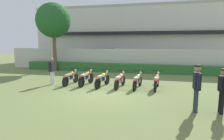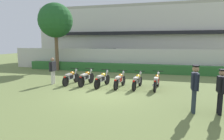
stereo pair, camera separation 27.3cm
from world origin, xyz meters
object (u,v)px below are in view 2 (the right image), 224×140
object	(u,v)px
motorcycle_in_row_1	(86,78)
officer_0	(195,85)
motorcycle_in_row_5	(157,81)
inspector_person	(53,69)
motorcycle_in_row_3	(120,80)
motorcycle_in_row_2	(102,79)
motorcycle_in_row_0	(71,77)
officer_1	(221,88)
motorcycle_in_row_4	(137,81)
parked_car	(102,58)
tree_near_inspector	(56,21)

from	to	relation	value
motorcycle_in_row_1	officer_0	bearing A→B (deg)	-113.72
motorcycle_in_row_5	inspector_person	size ratio (longest dim) A/B	1.18
inspector_person	motorcycle_in_row_3	bearing A→B (deg)	1.76
motorcycle_in_row_2	motorcycle_in_row_3	bearing A→B (deg)	-80.42
motorcycle_in_row_3	motorcycle_in_row_5	xyz separation A→B (m)	(2.03, 0.15, 0.01)
motorcycle_in_row_0	motorcycle_in_row_1	world-z (taller)	motorcycle_in_row_1
motorcycle_in_row_0	officer_1	xyz separation A→B (m)	(7.44, -3.11, 0.52)
motorcycle_in_row_4	motorcycle_in_row_5	world-z (taller)	motorcycle_in_row_5
inspector_person	officer_0	size ratio (longest dim) A/B	0.93
motorcycle_in_row_0	officer_0	bearing A→B (deg)	-111.59
parked_car	motorcycle_in_row_4	size ratio (longest dim) A/B	2.53
parked_car	officer_0	size ratio (longest dim) A/B	2.67
parked_car	inspector_person	xyz separation A→B (m)	(-0.29, -8.97, 0.03)
parked_car	tree_near_inspector	size ratio (longest dim) A/B	0.79
tree_near_inspector	motorcycle_in_row_0	size ratio (longest dim) A/B	3.29
parked_car	officer_0	world-z (taller)	parked_car
motorcycle_in_row_5	officer_1	distance (m)	3.98
parked_car	officer_0	distance (m)	14.02
motorcycle_in_row_5	officer_0	size ratio (longest dim) A/B	1.10
inspector_person	officer_1	size ratio (longest dim) A/B	1.00
inspector_person	officer_1	xyz separation A→B (m)	(8.55, -2.90, 0.00)
parked_car	officer_1	bearing A→B (deg)	-47.75
motorcycle_in_row_0	motorcycle_in_row_3	size ratio (longest dim) A/B	0.98
tree_near_inspector	officer_0	size ratio (longest dim) A/B	3.40
officer_0	motorcycle_in_row_1	bearing A→B (deg)	-29.04
motorcycle_in_row_5	officer_1	world-z (taller)	officer_1
parked_car	motorcycle_in_row_2	distance (m)	9.32
tree_near_inspector	motorcycle_in_row_4	size ratio (longest dim) A/B	3.22
motorcycle_in_row_4	officer_1	world-z (taller)	officer_1
tree_near_inspector	motorcycle_in_row_2	distance (m)	8.90
motorcycle_in_row_2	officer_0	bearing A→B (deg)	-115.43
motorcycle_in_row_2	inspector_person	xyz separation A→B (m)	(-3.15, -0.11, 0.52)
motorcycle_in_row_1	motorcycle_in_row_3	world-z (taller)	motorcycle_in_row_1
motorcycle_in_row_4	inspector_person	world-z (taller)	inspector_person
inspector_person	motorcycle_in_row_5	bearing A→B (deg)	2.61
motorcycle_in_row_5	inspector_person	world-z (taller)	inspector_person
motorcycle_in_row_0	motorcycle_in_row_1	distance (m)	0.99
parked_car	officer_1	distance (m)	14.46
motorcycle_in_row_1	inspector_person	size ratio (longest dim) A/B	1.13
motorcycle_in_row_0	officer_0	xyz separation A→B (m)	(6.57, -3.16, 0.61)
motorcycle_in_row_2	motorcycle_in_row_4	bearing A→B (deg)	-78.76
motorcycle_in_row_1	motorcycle_in_row_4	xyz separation A→B (m)	(3.08, -0.06, -0.02)
parked_car	tree_near_inspector	world-z (taller)	tree_near_inspector
inspector_person	motorcycle_in_row_2	bearing A→B (deg)	2.04
motorcycle_in_row_2	inspector_person	distance (m)	3.19
motorcycle_in_row_0	inspector_person	size ratio (longest dim) A/B	1.11
motorcycle_in_row_0	officer_1	world-z (taller)	officer_1
motorcycle_in_row_5	inspector_person	distance (m)	6.25
parked_car	motorcycle_in_row_0	bearing A→B (deg)	-77.27
officer_1	motorcycle_in_row_3	bearing A→B (deg)	-33.89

